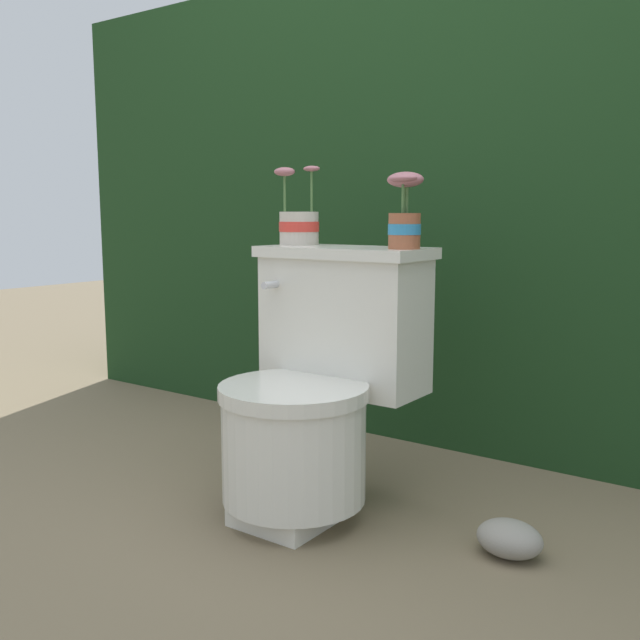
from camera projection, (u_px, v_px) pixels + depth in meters
The scene contains 6 objects.
ground_plane at pixel (322, 522), 1.84m from camera, with size 12.00×12.00×0.00m, color #75664C.
hedge_backdrop at pixel (498, 206), 2.62m from camera, with size 3.54×0.82×1.63m.
toilet at pixel (317, 387), 1.90m from camera, with size 0.47×0.54×0.70m.
potted_plant_left at pixel (299, 223), 2.06m from camera, with size 0.12×0.12×0.23m.
potted_plant_midleft at pixel (405, 213), 1.82m from camera, with size 0.10×0.09×0.20m.
garden_stone at pixel (510, 539), 1.65m from camera, with size 0.15×0.12×0.08m.
Camera 1 is at (1.01, -1.42, 0.79)m, focal length 40.00 mm.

